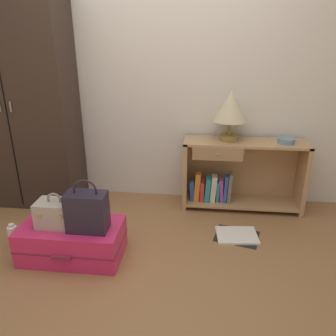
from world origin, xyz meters
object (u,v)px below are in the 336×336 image
Objects in this scene: wardrobe at (19,102)px; suitcase_large at (72,241)px; table_lamp at (231,107)px; bowl at (286,141)px; bottle at (14,236)px; train_case at (56,213)px; handbag at (87,211)px; open_book_on_floor at (237,236)px; bookshelf at (236,175)px.

wardrobe reaches higher than suitcase_large.
table_lamp reaches higher than bowl.
bottle is at bearing -158.40° from bowl.
train_case is 0.69× the size of handbag.
bookshelf is at bearing 88.49° from open_book_on_floor.
handbag is (0.25, -0.03, 0.05)m from train_case.
handbag is 0.75m from bottle.
wardrobe is at bearing 106.80° from bottle.
wardrobe is at bearing 166.49° from open_book_on_floor.
bowl reaches higher than open_book_on_floor.
bookshelf is 7.38× the size of bowl.
open_book_on_floor is (1.78, 0.35, -0.09)m from bottle.
open_book_on_floor is (1.37, 0.42, -0.36)m from train_case.
train_case reaches higher than suitcase_large.
wardrobe is 1.46m from suitcase_large.
bottle is at bearing -168.95° from open_book_on_floor.
handbag is (-1.54, -0.98, -0.28)m from bowl.
wardrobe is 1.26m from bottle.
handbag is 1.27m from open_book_on_floor.
bottle is at bearing -151.77° from table_lamp.
bookshelf is at bearing 2.00° from wardrobe.
bottle is (-1.70, -0.91, -0.88)m from table_lamp.
handbag is 0.96× the size of open_book_on_floor.
train_case is (-1.28, -0.98, -0.61)m from table_lamp.
suitcase_large is (-1.19, -0.97, -0.84)m from table_lamp.
bookshelf is 2.86× the size of handbag.
bowl is 2.02m from suitcase_large.
suitcase_large is (-1.70, -0.93, -0.56)m from bowl.
handbag is at bearing -15.52° from suitcase_large.
open_book_on_floor is (2.04, -0.49, -1.00)m from wardrobe.
open_book_on_floor is (1.12, 0.45, -0.41)m from handbag.
train_case is at bearing -173.32° from suitcase_large.
table_lamp is 2.17× the size of bottle.
bottle is at bearing -73.20° from wardrobe.
wardrobe is 9.57× the size of bottle.
suitcase_large is (-1.29, -0.97, -0.20)m from bookshelf.
table_lamp is 2.97× the size of bowl.
suitcase_large is at bearing -140.82° from table_lamp.
wardrobe is at bearing -177.78° from table_lamp.
bowl is 0.20× the size of suitcase_large.
bookshelf reaches higher than train_case.
train_case is at bearing -163.08° from open_book_on_floor.
suitcase_large is at bearing -6.31° from bottle.
suitcase_large is at bearing -162.35° from open_book_on_floor.
open_book_on_floor is at bearing -91.51° from bookshelf.
bookshelf is at bearing -2.36° from table_lamp.
wardrobe is at bearing -179.10° from bowl.
bowl is 2.45m from bottle.
table_lamp is 1.15× the size of handbag.
open_book_on_floor is (1.27, 0.40, -0.13)m from suitcase_large.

